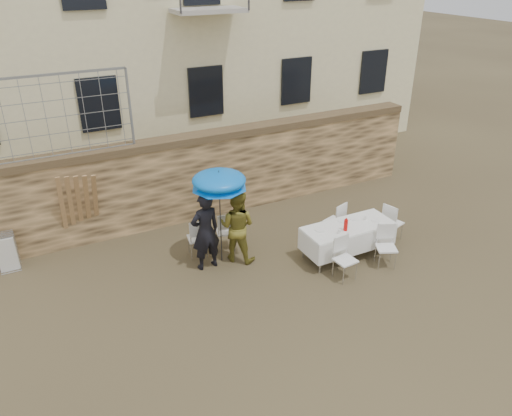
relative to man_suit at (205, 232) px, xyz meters
name	(u,v)px	position (x,y,z in m)	size (l,w,h in m)	color
ground	(290,326)	(0.63, -2.57, -0.90)	(80.00, 80.00, 0.00)	brown
stone_wall	(193,178)	(0.63, 2.43, 0.20)	(13.00, 0.50, 2.20)	olive
chain_link_fence	(56,117)	(-2.37, 2.43, 2.20)	(3.20, 0.06, 1.80)	gray
man_suit	(205,232)	(0.00, 0.00, 0.00)	(0.66, 0.43, 1.80)	black
woman_dress	(237,226)	(0.75, 0.00, -0.06)	(0.82, 0.64, 1.69)	olive
umbrella	(219,183)	(0.40, 0.10, 1.02)	(1.20, 1.20, 2.04)	#3F3F44
couple_chair_left	(197,237)	(0.00, 0.55, -0.42)	(0.48, 0.48, 0.96)	white
couple_chair_right	(225,230)	(0.70, 0.55, -0.42)	(0.48, 0.48, 0.96)	white
banquet_table	(348,227)	(3.06, -0.98, -0.17)	(2.10, 0.85, 0.78)	white
soda_bottle	(346,225)	(2.86, -1.13, 0.00)	(0.09, 0.09, 0.26)	red
table_chair_front_left	(345,259)	(2.46, -1.73, -0.42)	(0.48, 0.48, 0.96)	white
table_chair_front_right	(386,247)	(3.56, -1.73, -0.42)	(0.48, 0.48, 0.96)	white
table_chair_back	(335,220)	(3.26, -0.18, -0.42)	(0.48, 0.48, 0.96)	white
table_chair_side	(393,222)	(4.46, -0.88, -0.42)	(0.48, 0.48, 0.96)	white
chair_stack_right	(6,248)	(-3.91, 2.01, -0.44)	(0.46, 0.47, 0.92)	white
wood_planks	(77,210)	(-2.31, 2.08, 0.10)	(0.70, 0.20, 2.00)	#A37749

